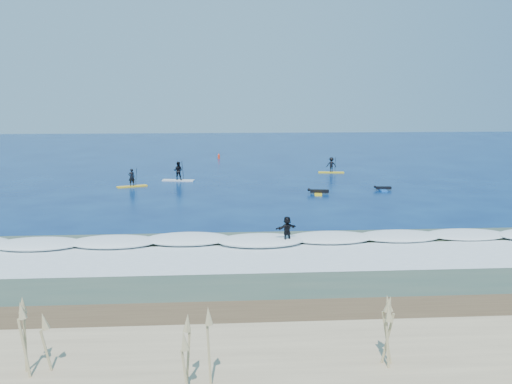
{
  "coord_description": "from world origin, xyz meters",
  "views": [
    {
      "loc": [
        -1.39,
        -40.48,
        8.13
      ],
      "look_at": [
        1.71,
        3.05,
        0.6
      ],
      "focal_mm": 40.0,
      "sensor_mm": 36.0,
      "label": 1
    }
  ],
  "objects": [
    {
      "name": "whitewater",
      "position": [
        0.0,
        -13.0,
        0.0
      ],
      "size": [
        34.0,
        5.0,
        0.02
      ],
      "primitive_type": "cube",
      "color": "silver",
      "rests_on": "ground"
    },
    {
      "name": "shallow_water",
      "position": [
        0.0,
        -14.0,
        0.01
      ],
      "size": [
        90.0,
        13.0,
        0.01
      ],
      "primitive_type": "cube",
      "color": "#334637",
      "rests_on": "ground"
    },
    {
      "name": "ground",
      "position": [
        0.0,
        0.0,
        0.0
      ],
      "size": [
        160.0,
        160.0,
        0.0
      ],
      "primitive_type": "plane",
      "color": "#031848",
      "rests_on": "ground"
    },
    {
      "name": "sup_paddler_center",
      "position": [
        -4.94,
        13.27,
        0.79
      ],
      "size": [
        3.11,
        1.34,
        2.12
      ],
      "rotation": [
        0.0,
        0.0,
        -0.2
      ],
      "color": "silver",
      "rests_on": "ground"
    },
    {
      "name": "sup_paddler_right",
      "position": [
        10.63,
        17.75,
        0.73
      ],
      "size": [
        2.74,
        1.06,
        1.87
      ],
      "rotation": [
        0.0,
        0.0,
        -0.15
      ],
      "color": "yellow",
      "rests_on": "ground"
    },
    {
      "name": "sup_paddler_left",
      "position": [
        -8.82,
        9.99,
        0.58
      ],
      "size": [
        2.7,
        1.62,
        1.86
      ],
      "rotation": [
        0.0,
        0.0,
        0.39
      ],
      "color": "yellow",
      "rests_on": "ground"
    },
    {
      "name": "breaking_wave",
      "position": [
        0.0,
        -10.0,
        0.0
      ],
      "size": [
        40.0,
        6.0,
        0.3
      ],
      "primitive_type": "cube",
      "color": "white",
      "rests_on": "ground"
    },
    {
      "name": "dune_grass",
      "position": [
        0.0,
        -27.0,
        1.85
      ],
      "size": [
        40.0,
        4.0,
        1.7
      ],
      "primitive_type": null,
      "color": "tan",
      "rests_on": "dune"
    },
    {
      "name": "wet_sand_strip",
      "position": [
        0.0,
        -21.5,
        0.0
      ],
      "size": [
        90.0,
        5.0,
        0.08
      ],
      "primitive_type": "cube",
      "color": "brown",
      "rests_on": "ground"
    },
    {
      "name": "prone_paddler_near",
      "position": [
        7.02,
        5.29,
        0.16
      ],
      "size": [
        1.77,
        2.29,
        0.47
      ],
      "rotation": [
        0.0,
        0.0,
        1.41
      ],
      "color": "yellow",
      "rests_on": "ground"
    },
    {
      "name": "wave_surfer",
      "position": [
        2.4,
        -10.8,
        0.85
      ],
      "size": [
        2.11,
        1.45,
        1.5
      ],
      "rotation": [
        0.0,
        0.0,
        0.47
      ],
      "color": "white",
      "rests_on": "breaking_wave"
    },
    {
      "name": "prone_paddler_far",
      "position": [
        12.84,
        6.69,
        0.13
      ],
      "size": [
        1.5,
        1.92,
        0.39
      ],
      "rotation": [
        0.0,
        0.0,
        1.49
      ],
      "color": "blue",
      "rests_on": "ground"
    },
    {
      "name": "marker_buoy",
      "position": [
        -0.99,
        31.66,
        0.31
      ],
      "size": [
        0.3,
        0.3,
        0.72
      ],
      "rotation": [
        0.0,
        0.0,
        0.21
      ],
      "color": "#FC3416",
      "rests_on": "ground"
    }
  ]
}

